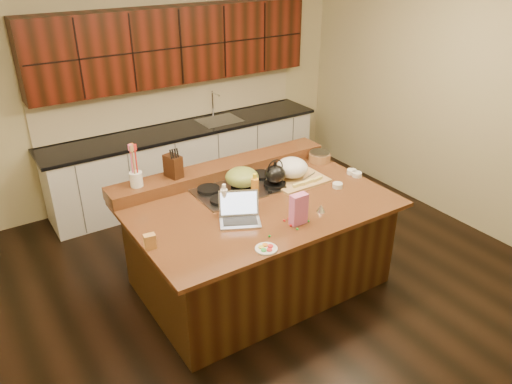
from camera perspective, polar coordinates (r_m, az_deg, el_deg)
room at (r=4.46m, az=0.35°, el=3.76°), size 5.52×5.02×2.72m
island at (r=4.88m, az=0.32°, el=-5.83°), size 2.40×1.60×0.92m
back_ledge at (r=5.16m, az=-3.94°, el=2.56°), size 2.40×0.30×0.12m
cooktop at (r=4.87m, az=-1.61°, el=0.45°), size 0.92×0.52×0.05m
back_counter at (r=6.55m, az=-8.28°, el=7.81°), size 3.70×0.66×2.40m
kettle at (r=4.86m, az=2.19°, el=2.03°), size 0.27×0.27×0.19m
green_bowl at (r=4.82m, az=-1.62°, el=1.71°), size 0.40×0.40×0.18m
laptop at (r=4.33m, az=-1.90°, el=-2.43°), size 0.44×0.40×0.24m
oil_bottle at (r=4.52m, az=-0.14°, el=-0.02°), size 0.09×0.09×0.27m
vinegar_bottle at (r=4.38m, az=-3.64°, el=-1.18°), size 0.08×0.08×0.25m
wooden_tray at (r=5.05m, az=4.31°, el=2.47°), size 0.56×0.45×0.23m
ramekin_a at (r=4.97m, az=9.30°, el=0.76°), size 0.12×0.12×0.04m
ramekin_b at (r=5.29m, az=10.88°, el=2.29°), size 0.12×0.12×0.04m
ramekin_c at (r=5.24m, az=11.46°, el=1.99°), size 0.13×0.13×0.04m
strainer_bowl at (r=5.53m, az=7.27°, el=3.97°), size 0.25×0.25×0.09m
kitchen_timer at (r=4.51m, az=7.42°, el=-1.83°), size 0.09×0.09×0.07m
pink_bag at (r=4.25m, az=4.89°, el=-1.97°), size 0.15×0.08×0.28m
candy_plate at (r=3.96m, az=1.18°, el=-6.50°), size 0.21×0.21×0.01m
package_box at (r=4.03m, az=-12.03°, el=-5.56°), size 0.10×0.07×0.13m
utensil_crock at (r=4.78m, az=-13.53°, el=1.44°), size 0.14×0.14×0.14m
knife_block at (r=4.88m, az=-9.45°, el=2.93°), size 0.15×0.20×0.22m
gumdrop_0 at (r=4.32m, az=4.56°, el=-3.44°), size 0.02×0.02×0.02m
gumdrop_1 at (r=4.22m, az=4.74°, el=-4.23°), size 0.02×0.02×0.02m
gumdrop_2 at (r=4.27m, az=3.98°, el=-3.83°), size 0.02×0.02×0.02m
gumdrop_3 at (r=4.34m, az=6.00°, el=-3.32°), size 0.02×0.02×0.02m
gumdrop_4 at (r=4.34m, az=3.25°, el=-3.26°), size 0.02×0.02×0.02m
gumdrop_5 at (r=4.11m, az=1.56°, el=-5.05°), size 0.02×0.02×0.02m
gumdrop_6 at (r=4.35m, az=4.97°, el=-3.26°), size 0.02×0.02×0.02m
gumdrop_7 at (r=4.37m, az=4.51°, el=-3.01°), size 0.02×0.02×0.02m
gumdrop_8 at (r=4.36m, az=3.75°, el=-3.07°), size 0.02×0.02×0.02m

